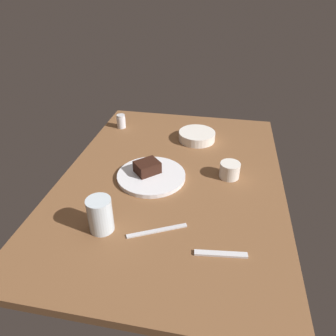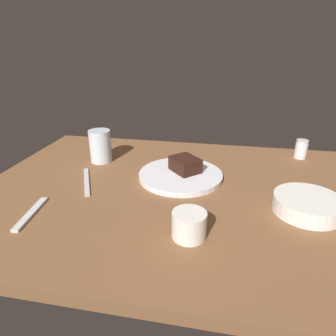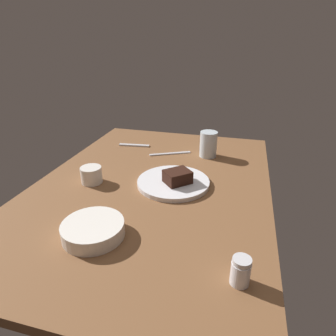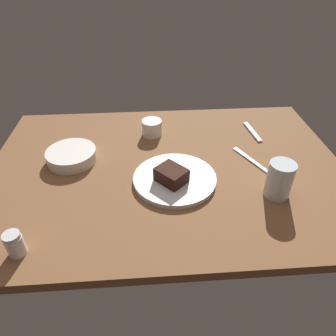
% 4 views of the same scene
% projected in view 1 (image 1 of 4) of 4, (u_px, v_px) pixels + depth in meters
% --- Properties ---
extents(dining_table, '(1.20, 0.84, 0.03)m').
position_uv_depth(dining_table, '(172.00, 180.00, 1.21)').
color(dining_table, brown).
rests_on(dining_table, ground).
extents(dessert_plate, '(0.26, 0.26, 0.02)m').
position_uv_depth(dessert_plate, '(151.00, 176.00, 1.19)').
color(dessert_plate, silver).
rests_on(dessert_plate, dining_table).
extents(chocolate_cake_slice, '(0.11, 0.11, 0.05)m').
position_uv_depth(chocolate_cake_slice, '(147.00, 167.00, 1.19)').
color(chocolate_cake_slice, black).
rests_on(chocolate_cake_slice, dessert_plate).
extents(salt_shaker, '(0.04, 0.04, 0.07)m').
position_uv_depth(salt_shaker, '(121.00, 121.00, 1.55)').
color(salt_shaker, silver).
rests_on(salt_shaker, dining_table).
extents(water_glass, '(0.08, 0.08, 0.11)m').
position_uv_depth(water_glass, '(100.00, 215.00, 0.93)').
color(water_glass, silver).
rests_on(water_glass, dining_table).
extents(side_bowl, '(0.17, 0.17, 0.04)m').
position_uv_depth(side_bowl, '(197.00, 136.00, 1.45)').
color(side_bowl, white).
rests_on(side_bowl, dining_table).
extents(coffee_cup, '(0.08, 0.08, 0.06)m').
position_uv_depth(coffee_cup, '(230.00, 170.00, 1.18)').
color(coffee_cup, silver).
rests_on(coffee_cup, dining_table).
extents(dessert_spoon, '(0.03, 0.15, 0.01)m').
position_uv_depth(dessert_spoon, '(221.00, 254.00, 0.87)').
color(dessert_spoon, silver).
rests_on(dessert_spoon, dining_table).
extents(butter_knife, '(0.10, 0.18, 0.01)m').
position_uv_depth(butter_knife, '(157.00, 231.00, 0.95)').
color(butter_knife, silver).
rests_on(butter_knife, dining_table).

